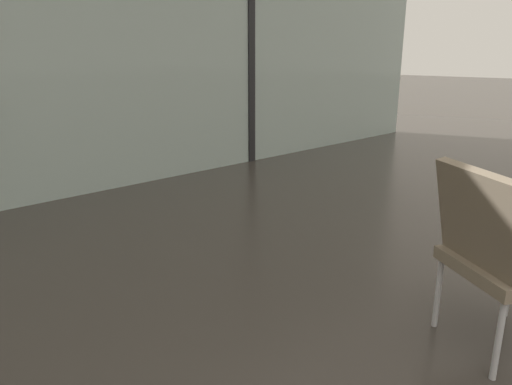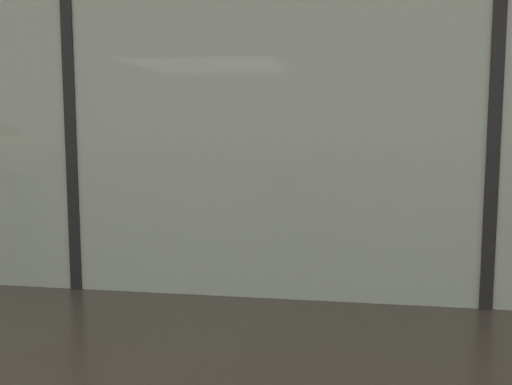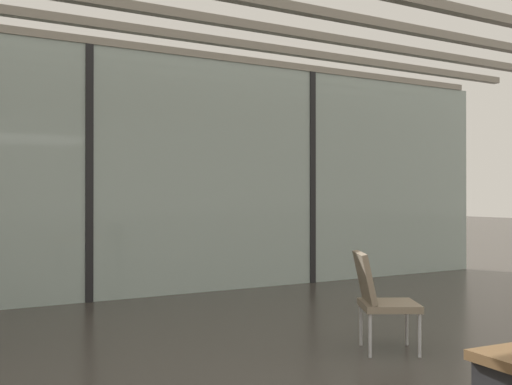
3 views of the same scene
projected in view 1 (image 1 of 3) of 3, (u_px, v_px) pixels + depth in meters
The scene contains 2 objects.
window_mullion_2 at pixel (249, 26), 5.68m from camera, with size 0.10×0.12×3.31m, color black.
lounge_chair_2 at pixel (498, 249), 2.08m from camera, with size 0.69×0.68×0.87m.
Camera 1 is at (-0.54, 0.75, 1.32)m, focal length 33.08 mm.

